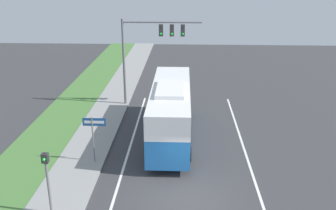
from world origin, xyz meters
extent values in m
plane|color=#38383A|center=(0.00, 0.00, 0.00)|extent=(80.00, 80.00, 0.00)
cube|color=gray|center=(-6.20, 0.00, 0.06)|extent=(2.80, 80.00, 0.12)
cube|color=#477538|center=(-9.40, 0.00, 0.05)|extent=(3.60, 80.00, 0.10)
cube|color=silver|center=(-3.60, 0.00, 0.00)|extent=(0.14, 30.00, 0.01)
cube|color=silver|center=(3.60, 0.00, 0.00)|extent=(0.14, 30.00, 0.01)
cube|color=#236BB7|center=(-1.07, 6.94, 1.30)|extent=(2.44, 10.41, 1.70)
cube|color=white|center=(-1.07, 6.94, 2.84)|extent=(2.44, 10.41, 1.39)
cube|color=black|center=(-1.07, 6.94, 2.36)|extent=(2.48, 9.58, 1.05)
cube|color=white|center=(-1.07, 6.16, 3.66)|extent=(1.71, 3.64, 0.24)
cylinder|color=black|center=(-2.23, 10.17, 0.46)|extent=(0.28, 0.93, 0.93)
cylinder|color=black|center=(0.10, 10.17, 0.46)|extent=(0.28, 0.93, 0.93)
cylinder|color=black|center=(-2.23, 3.71, 0.46)|extent=(0.28, 0.93, 0.93)
cylinder|color=black|center=(0.10, 3.71, 0.46)|extent=(0.28, 0.93, 0.93)
cylinder|color=slate|center=(-5.05, 13.25, 3.52)|extent=(0.20, 0.20, 7.04)
cylinder|color=slate|center=(-1.98, 13.25, 6.79)|extent=(6.13, 0.14, 0.14)
cube|color=#2D2D2D|center=(-2.06, 13.25, 6.17)|extent=(0.32, 0.28, 0.90)
sphere|color=#1ED838|center=(-2.06, 13.07, 5.92)|extent=(0.18, 0.18, 0.18)
cube|color=#2D2D2D|center=(-1.22, 13.25, 6.17)|extent=(0.32, 0.28, 0.90)
sphere|color=#1ED838|center=(-1.22, 13.07, 5.92)|extent=(0.18, 0.18, 0.18)
cube|color=#2D2D2D|center=(-0.37, 13.25, 6.17)|extent=(0.32, 0.28, 0.90)
sphere|color=#1ED838|center=(-0.37, 13.07, 5.92)|extent=(0.18, 0.18, 0.18)
cylinder|color=slate|center=(-6.20, -1.70, 1.58)|extent=(0.12, 0.12, 3.16)
cube|color=#2D2D2D|center=(-6.20, -1.70, 2.94)|extent=(0.28, 0.24, 0.44)
sphere|color=#1ED838|center=(-6.20, -1.85, 2.94)|extent=(0.14, 0.14, 0.14)
cylinder|color=slate|center=(-5.37, 3.30, 1.42)|extent=(0.08, 0.08, 2.84)
cube|color=#19478C|center=(-5.24, 3.30, 2.56)|extent=(1.32, 0.03, 0.47)
cube|color=white|center=(-5.24, 3.28, 2.56)|extent=(1.12, 0.01, 0.16)
camera|label=1|loc=(-0.28, -15.86, 10.61)|focal=40.00mm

